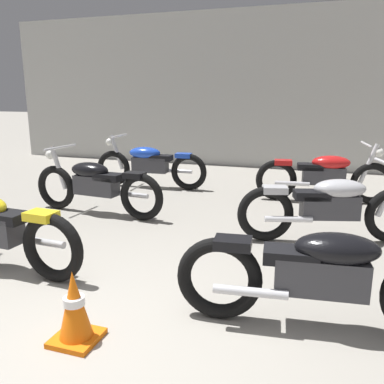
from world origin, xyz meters
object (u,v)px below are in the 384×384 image
(motorcycle_left_row_1, at_px, (96,184))
(motorcycle_left_row_2, at_px, (149,164))
(motorcycle_right_row_0, at_px, (323,273))
(motorcycle_right_row_2, at_px, (324,175))
(motorcycle_right_row_1, at_px, (331,205))
(traffic_cone, at_px, (75,308))

(motorcycle_left_row_1, bearing_deg, motorcycle_left_row_2, 89.25)
(motorcycle_right_row_0, bearing_deg, motorcycle_right_row_2, 90.79)
(motorcycle_right_row_0, bearing_deg, motorcycle_right_row_1, 88.49)
(motorcycle_right_row_0, relative_size, motorcycle_right_row_2, 1.00)
(motorcycle_right_row_0, xyz_separation_m, motorcycle_right_row_2, (-0.05, 3.89, 0.00))
(motorcycle_left_row_2, relative_size, motorcycle_right_row_1, 1.03)
(motorcycle_left_row_1, xyz_separation_m, motorcycle_left_row_2, (0.02, 1.84, 0.00))
(motorcycle_right_row_0, xyz_separation_m, motorcycle_right_row_1, (0.05, 1.98, 0.00))
(motorcycle_right_row_1, height_order, traffic_cone, motorcycle_right_row_1)
(motorcycle_right_row_0, distance_m, motorcycle_right_row_2, 3.89)
(motorcycle_right_row_2, bearing_deg, motorcycle_left_row_2, 179.09)
(motorcycle_right_row_1, relative_size, motorcycle_right_row_2, 0.98)
(motorcycle_left_row_1, distance_m, traffic_cone, 3.22)
(motorcycle_right_row_2, bearing_deg, traffic_cone, -109.08)
(motorcycle_left_row_1, bearing_deg, traffic_cone, -61.20)
(motorcycle_right_row_1, height_order, motorcycle_right_row_2, same)
(motorcycle_right_row_2, bearing_deg, motorcycle_left_row_1, -150.39)
(motorcycle_left_row_1, height_order, motorcycle_right_row_0, same)
(motorcycle_left_row_2, relative_size, motorcycle_right_row_0, 1.00)
(motorcycle_right_row_1, xyz_separation_m, traffic_cone, (-1.70, -2.70, -0.19))
(motorcycle_left_row_1, height_order, traffic_cone, motorcycle_left_row_1)
(motorcycle_left_row_1, relative_size, motorcycle_right_row_1, 1.03)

